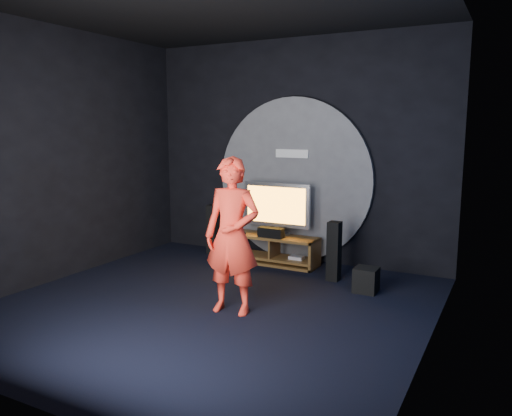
% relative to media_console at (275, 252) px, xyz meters
% --- Properties ---
extents(floor, '(5.00, 5.00, 0.00)m').
position_rel_media_console_xyz_m(floor, '(0.13, -2.05, -0.19)').
color(floor, black).
rests_on(floor, ground).
extents(back_wall, '(5.00, 0.04, 3.50)m').
position_rel_media_console_xyz_m(back_wall, '(0.13, 0.45, 1.56)').
color(back_wall, black).
rests_on(back_wall, ground).
extents(front_wall, '(5.00, 0.04, 3.50)m').
position_rel_media_console_xyz_m(front_wall, '(0.13, -4.55, 1.56)').
color(front_wall, black).
rests_on(front_wall, ground).
extents(left_wall, '(0.04, 5.00, 3.50)m').
position_rel_media_console_xyz_m(left_wall, '(-2.37, -2.05, 1.56)').
color(left_wall, black).
rests_on(left_wall, ground).
extents(right_wall, '(0.04, 5.00, 3.50)m').
position_rel_media_console_xyz_m(right_wall, '(2.63, -2.05, 1.56)').
color(right_wall, black).
rests_on(right_wall, ground).
extents(ceiling, '(5.00, 5.00, 0.01)m').
position_rel_media_console_xyz_m(ceiling, '(0.13, -2.05, 3.31)').
color(ceiling, black).
rests_on(ceiling, back_wall).
extents(wall_disc_panel, '(2.60, 0.11, 2.60)m').
position_rel_media_console_xyz_m(wall_disc_panel, '(0.13, 0.39, 1.11)').
color(wall_disc_panel, '#515156').
rests_on(wall_disc_panel, ground).
extents(media_console, '(1.39, 0.45, 0.45)m').
position_rel_media_console_xyz_m(media_console, '(0.00, 0.00, 0.00)').
color(media_console, brown).
rests_on(media_console, ground).
extents(tv, '(1.11, 0.22, 0.83)m').
position_rel_media_console_xyz_m(tv, '(-0.01, 0.07, 0.71)').
color(tv, '#ABAAB2').
rests_on(tv, media_console).
extents(center_speaker, '(0.40, 0.15, 0.15)m').
position_rel_media_console_xyz_m(center_speaker, '(-0.01, -0.12, 0.33)').
color(center_speaker, black).
rests_on(center_speaker, media_console).
extents(remote, '(0.18, 0.05, 0.02)m').
position_rel_media_console_xyz_m(remote, '(-0.56, -0.12, 0.27)').
color(remote, black).
rests_on(remote, media_console).
extents(tower_speaker_left, '(0.17, 0.19, 0.84)m').
position_rel_media_console_xyz_m(tower_speaker_left, '(-1.21, 0.10, 0.22)').
color(tower_speaker_left, black).
rests_on(tower_speaker_left, ground).
extents(tower_speaker_right, '(0.17, 0.19, 0.84)m').
position_rel_media_console_xyz_m(tower_speaker_right, '(1.10, -0.39, 0.22)').
color(tower_speaker_right, black).
rests_on(tower_speaker_right, ground).
extents(subwoofer, '(0.29, 0.29, 0.32)m').
position_rel_media_console_xyz_m(subwoofer, '(1.64, -0.67, -0.03)').
color(subwoofer, black).
rests_on(subwoofer, ground).
extents(player, '(0.71, 0.51, 1.81)m').
position_rel_media_console_xyz_m(player, '(0.46, -2.09, 0.71)').
color(player, red).
rests_on(player, ground).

